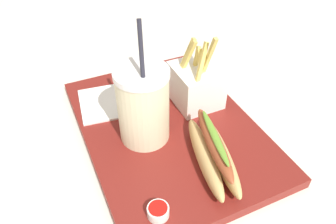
# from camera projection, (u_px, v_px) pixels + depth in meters

# --- Properties ---
(ground_plane) EXTENTS (2.40, 2.40, 0.02)m
(ground_plane) POSITION_uv_depth(u_px,v_px,m) (168.00, 136.00, 0.63)
(ground_plane) COLOR silver
(food_tray) EXTENTS (0.42, 0.30, 0.02)m
(food_tray) POSITION_uv_depth(u_px,v_px,m) (168.00, 128.00, 0.61)
(food_tray) COLOR maroon
(food_tray) RESTS_ON ground_plane
(soda_cup) EXTENTS (0.09, 0.09, 0.22)m
(soda_cup) POSITION_uv_depth(u_px,v_px,m) (143.00, 105.00, 0.54)
(soda_cup) COLOR beige
(soda_cup) RESTS_ON food_tray
(fries_basket) EXTENTS (0.09, 0.09, 0.16)m
(fries_basket) POSITION_uv_depth(u_px,v_px,m) (196.00, 84.00, 0.64)
(fries_basket) COLOR white
(fries_basket) RESTS_ON food_tray
(hot_dog_1) EXTENTS (0.18, 0.09, 0.06)m
(hot_dog_1) POSITION_uv_depth(u_px,v_px,m) (213.00, 152.00, 0.52)
(hot_dog_1) COLOR tan
(hot_dog_1) RESTS_ON food_tray
(ketchup_cup_1) EXTENTS (0.04, 0.04, 0.02)m
(ketchup_cup_1) POSITION_uv_depth(u_px,v_px,m) (172.00, 76.00, 0.71)
(ketchup_cup_1) COLOR white
(ketchup_cup_1) RESTS_ON food_tray
(ketchup_cup_2) EXTENTS (0.03, 0.03, 0.02)m
(ketchup_cup_2) POSITION_uv_depth(u_px,v_px,m) (140.00, 74.00, 0.72)
(ketchup_cup_2) COLOR white
(ketchup_cup_2) RESTS_ON food_tray
(ketchup_cup_3) EXTENTS (0.03, 0.03, 0.02)m
(ketchup_cup_3) POSITION_uv_depth(u_px,v_px,m) (158.00, 211.00, 0.46)
(ketchup_cup_3) COLOR white
(ketchup_cup_3) RESTS_ON food_tray
(napkin_stack) EXTENTS (0.13, 0.15, 0.00)m
(napkin_stack) POSITION_uv_depth(u_px,v_px,m) (114.00, 101.00, 0.66)
(napkin_stack) COLOR white
(napkin_stack) RESTS_ON food_tray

